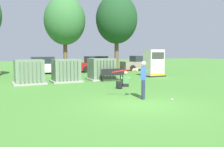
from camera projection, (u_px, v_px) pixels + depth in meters
ground_plane at (141, 105)px, 10.53m from camera, size 96.00×96.00×0.00m
transformer_west at (29, 72)px, 17.01m from camera, size 2.10×1.70×1.62m
transformer_mid_west at (66, 71)px, 18.18m from camera, size 2.10×1.70×1.62m
transformer_mid_east at (102, 69)px, 19.49m from camera, size 2.10×1.70×1.62m
generator_enclosure at (154, 63)px, 22.02m from camera, size 1.60×1.40×2.30m
park_bench at (112, 74)px, 18.66m from camera, size 1.81×0.44×0.92m
batter at (142, 78)px, 11.92m from camera, size 1.46×1.12×1.74m
sports_ball at (172, 100)px, 11.49m from camera, size 0.09×0.09×0.09m
seated_spectator at (125, 80)px, 15.92m from camera, size 0.64×0.78×0.96m
backpack at (119, 85)px, 15.01m from camera, size 0.35×0.31×0.44m
tree_center_left at (65, 21)px, 23.60m from camera, size 3.77×3.77×7.21m
tree_center_right at (117, 19)px, 24.56m from camera, size 3.96×3.96×7.57m
parked_car_left_of_center at (41, 66)px, 24.45m from camera, size 4.33×2.19×1.62m
parked_car_right_of_center at (95, 64)px, 27.10m from camera, size 4.26×2.03×1.62m
parked_car_rightmost at (140, 63)px, 29.12m from camera, size 4.30×2.11×1.62m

